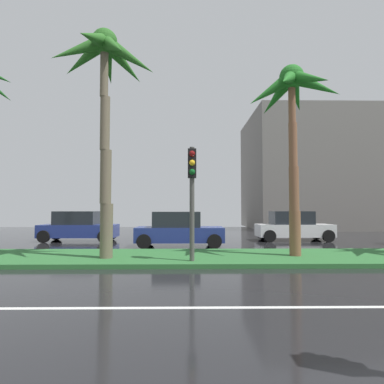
% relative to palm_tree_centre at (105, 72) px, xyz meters
% --- Properties ---
extents(ground_plane, '(90.00, 42.00, 0.10)m').
position_rel_palm_tree_centre_xyz_m(ground_plane, '(-2.60, 1.73, -6.79)').
color(ground_plane, black).
extents(median_strip, '(85.50, 4.00, 0.15)m').
position_rel_palm_tree_centre_xyz_m(median_strip, '(-2.60, 0.73, -6.66)').
color(median_strip, '#2D6B33').
rests_on(median_strip, ground_plane).
extents(palm_tree_centre, '(3.77, 3.99, 8.12)m').
position_rel_palm_tree_centre_xyz_m(palm_tree_centre, '(0.00, 0.00, 0.00)').
color(palm_tree_centre, '#695E49').
rests_on(palm_tree_centre, median_strip).
extents(palm_tree_centre_right, '(3.61, 3.54, 7.09)m').
position_rel_palm_tree_centre_xyz_m(palm_tree_centre_right, '(6.85, 0.50, -0.84)').
color(palm_tree_centre_right, brown).
rests_on(palm_tree_centre_right, median_strip).
extents(traffic_signal_median_right, '(0.28, 0.43, 3.77)m').
position_rel_palm_tree_centre_xyz_m(traffic_signal_median_right, '(3.09, -0.62, -3.99)').
color(traffic_signal_median_right, '#4C4C47').
rests_on(traffic_signal_median_right, median_strip).
extents(car_in_traffic_second, '(4.30, 2.02, 1.72)m').
position_rel_palm_tree_centre_xyz_m(car_in_traffic_second, '(-3.35, 7.69, -5.91)').
color(car_in_traffic_second, navy).
rests_on(car_in_traffic_second, ground_plane).
extents(car_in_traffic_third, '(4.30, 2.02, 1.72)m').
position_rel_palm_tree_centre_xyz_m(car_in_traffic_third, '(2.51, 4.89, -5.91)').
color(car_in_traffic_third, navy).
rests_on(car_in_traffic_third, ground_plane).
extents(car_in_traffic_fourth, '(4.30, 2.02, 1.72)m').
position_rel_palm_tree_centre_xyz_m(car_in_traffic_fourth, '(9.15, 7.84, -5.91)').
color(car_in_traffic_fourth, white).
rests_on(car_in_traffic_fourth, ground_plane).
extents(building_far_right, '(21.41, 10.94, 10.84)m').
position_rel_palm_tree_centre_xyz_m(building_far_right, '(19.80, 20.74, -1.31)').
color(building_far_right, slate).
rests_on(building_far_right, ground_plane).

